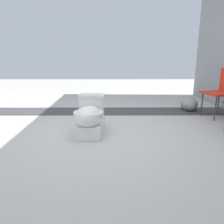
% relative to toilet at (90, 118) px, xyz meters
% --- Properties ---
extents(ground_plane, '(14.00, 14.00, 0.00)m').
position_rel_toilet_xyz_m(ground_plane, '(-0.00, 0.20, -0.22)').
color(ground_plane, '#B7B2A8').
extents(gravel_strip, '(0.56, 8.00, 0.01)m').
position_rel_toilet_xyz_m(gravel_strip, '(-1.20, 0.70, -0.21)').
color(gravel_strip, '#423F44').
rests_on(gravel_strip, ground).
extents(toilet, '(0.65, 0.42, 0.52)m').
position_rel_toilet_xyz_m(toilet, '(0.00, 0.00, 0.00)').
color(toilet, white).
rests_on(toilet, ground).
extents(folding_chair_left, '(0.53, 0.53, 0.83)m').
position_rel_toilet_xyz_m(folding_chair_left, '(-0.81, 2.19, 0.29)').
color(folding_chair_left, red).
rests_on(folding_chair_left, ground).
extents(boulder_near, '(0.45, 0.36, 0.27)m').
position_rel_toilet_xyz_m(boulder_near, '(-1.26, 1.79, -0.09)').
color(boulder_near, gray).
rests_on(boulder_near, ground).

